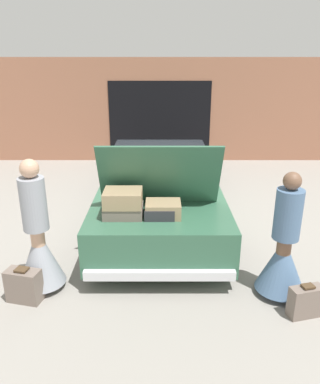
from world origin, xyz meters
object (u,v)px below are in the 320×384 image
(person_left, at_px, (39,245))
(suitcase_beside_left_person, at_px, (24,285))
(person_right, at_px, (284,253))
(suitcase_beside_right_person, at_px, (306,302))
(car, at_px, (160,186))

(person_left, bearing_deg, suitcase_beside_left_person, -35.58)
(person_left, xyz_separation_m, suitcase_beside_left_person, (-0.14, -0.28, -0.41))
(suitcase_beside_left_person, bearing_deg, person_right, 2.66)
(person_right, height_order, suitcase_beside_left_person, person_right)
(person_right, xyz_separation_m, suitcase_beside_right_person, (0.17, -0.43, -0.38))
(car, height_order, suitcase_beside_left_person, car)
(person_left, relative_size, person_right, 1.07)
(car, bearing_deg, suitcase_beside_right_person, -59.99)
(person_left, distance_m, suitcase_beside_right_person, 3.25)
(suitcase_beside_left_person, bearing_deg, car, 57.90)
(car, xyz_separation_m, suitcase_beside_right_person, (1.68, -2.90, -0.38))
(person_right, bearing_deg, car, 23.08)
(car, height_order, person_left, car)
(suitcase_beside_right_person, bearing_deg, person_left, 169.88)
(suitcase_beside_left_person, height_order, suitcase_beside_right_person, suitcase_beside_left_person)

